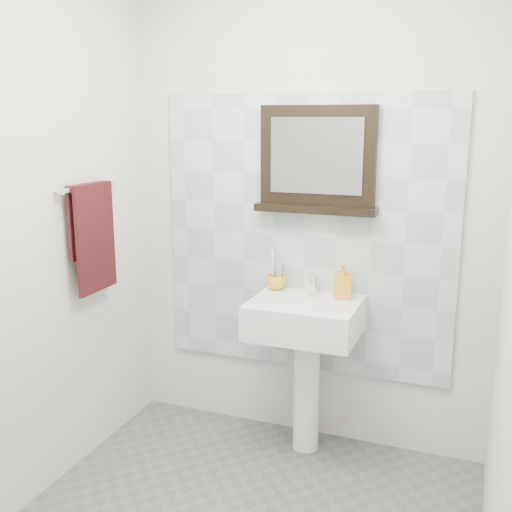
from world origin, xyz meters
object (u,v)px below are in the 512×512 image
Objects in this scene: toothbrush_cup at (276,282)px; soap_dispenser at (342,281)px; hand_towel at (92,229)px; framed_mirror at (317,162)px; pedestal_sink at (305,334)px.

toothbrush_cup is 0.54× the size of soap_dispenser.
hand_towel reaches higher than soap_dispenser.
soap_dispenser is 1.30m from hand_towel.
soap_dispenser is (0.37, -0.03, 0.05)m from toothbrush_cup.
framed_mirror is 1.20m from hand_towel.
soap_dispenser is 0.29× the size of framed_mirror.
hand_towel is at bearing -177.49° from soap_dispenser.
hand_towel is at bearing -148.12° from toothbrush_cup.
framed_mirror reaches higher than soap_dispenser.
hand_towel is at bearing -151.18° from framed_mirror.
toothbrush_cup is 1.01m from hand_towel.
hand_towel is (-1.01, -0.55, -0.32)m from framed_mirror.
toothbrush_cup is 0.68m from framed_mirror.
pedestal_sink is 1.21m from hand_towel.
toothbrush_cup is at bearing 155.88° from soap_dispenser.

